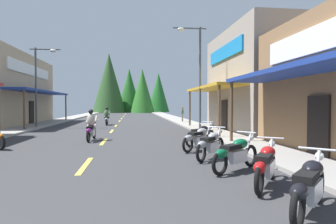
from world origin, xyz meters
The scene contains 17 objects.
ground centered at (0.00, 24.31, -0.05)m, with size 10.75×78.62×0.10m, color #38383A.
sidewalk_left centered at (-6.45, 24.31, 0.06)m, with size 2.15×78.62×0.12m, color #9E9991.
sidewalk_right centered at (6.45, 24.31, 0.06)m, with size 2.15×78.62×0.12m, color #9E9991.
centerline_dashes centered at (0.00, 28.34, 0.01)m, with size 0.16×54.94×0.01m.
storefront_right_far centered at (10.60, 18.57, 3.37)m, with size 7.99×9.09×6.74m.
streetlamp_left centered at (-5.43, 22.48, 3.95)m, with size 2.19×0.30×6.03m.
streetlamp_right centered at (5.46, 18.37, 4.40)m, with size 2.19×0.30×6.84m.
motorcycle_parked_right_0 centered at (4.25, 4.43, 0.49)m, with size 1.59×1.58×1.04m.
motorcycle_parked_right_1 centered at (4.30, 6.05, 0.49)m, with size 1.33×1.79×1.04m.
motorcycle_parked_right_2 centered at (4.16, 7.53, 0.49)m, with size 1.77×1.37×1.04m.
motorcycle_parked_right_3 centered at (3.96, 9.30, 0.49)m, with size 1.44×1.72×1.04m.
motorcycle_parked_right_4 centered at (3.96, 11.01, 0.49)m, with size 1.64×1.52×1.04m.
motorcycle_parked_right_5 centered at (4.35, 12.31, 0.49)m, with size 1.69×1.47×1.04m.
rider_cruising_lead centered at (-0.66, 14.64, 0.66)m, with size 0.60×2.14×1.57m.
rider_cruising_trailing centered at (-0.85, 25.43, 0.66)m, with size 0.60×2.14×1.57m.
pedestrian_waiting centered at (6.25, 27.69, 0.92)m, with size 0.30×0.57×1.60m.
treeline_backdrop centered at (0.35, 64.15, 5.52)m, with size 17.26×10.25×12.84m.
Camera 1 is at (1.40, 0.15, 1.81)m, focal length 30.44 mm.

